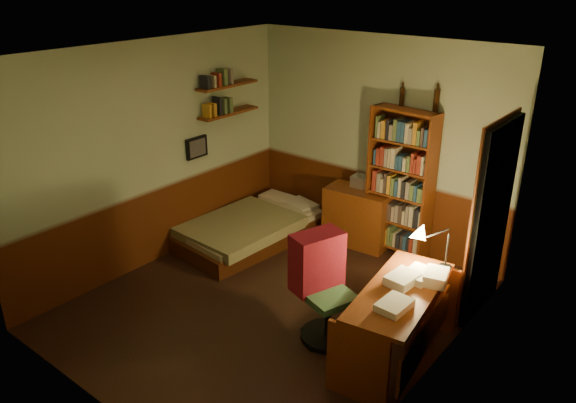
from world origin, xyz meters
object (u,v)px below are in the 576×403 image
Objects in this scene: dresser at (358,217)px; desk at (397,325)px; desk_lamp at (448,240)px; bed at (251,221)px; mini_stereo at (363,181)px; office_chair at (329,295)px; bookshelf at (400,184)px.

desk is (1.52, -1.75, -0.00)m from dresser.
dresser is 2.32m from desk.
dresser is at bearing 122.88° from desk.
dresser is at bearing 125.99° from desk_lamp.
desk is (2.63, -0.96, 0.09)m from bed.
bed is 1.52m from mini_stereo.
office_chair is (0.89, -2.02, -0.31)m from mini_stereo.
bookshelf reaches higher than bed.
mini_stereo is 0.55m from bookshelf.
bed is 2.27m from office_chair.
bed is 3.28× the size of desk_lamp.
desk_lamp reaches higher than mini_stereo.
desk is 0.68m from office_chair.
desk_lamp is (1.65, -1.15, 0.65)m from dresser.
desk is at bearing -54.37° from mini_stereo.
bed is 1.03× the size of bookshelf.
office_chair is at bearing -69.94° from dresser.
dresser reaches higher than desk.
bookshelf is 3.18× the size of desk_lamp.
dresser is 2.12m from desk_lamp.
bed is at bearing 151.99° from desk.
bookshelf is at bearing 34.03° from bed.
desk is 1.39× the size of office_chair.
desk_lamp is at bearing 69.22° from desk.
desk is 0.90m from desk_lamp.
desk is at bearing -14.49° from bed.
office_chair is (-0.79, -0.74, -0.53)m from desk_lamp.
desk_lamp is at bearing -39.87° from bookshelf.
bookshelf is 1.33× the size of desk.
office_chair reaches higher than bed.
bookshelf is at bearing -8.05° from mini_stereo.
dresser is 0.45× the size of bookshelf.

